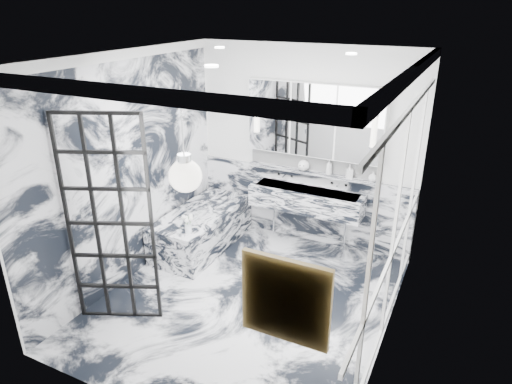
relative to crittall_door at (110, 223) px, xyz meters
The scene contains 25 objects.
floor 1.84m from the crittall_door, 37.47° to the left, with size 3.60×3.60×0.00m, color silver.
ceiling 2.18m from the crittall_door, 37.47° to the left, with size 3.60×3.60×0.00m, color white.
wall_back 2.91m from the crittall_door, 66.94° to the left, with size 3.60×3.60×0.00m, color white.
wall_front 1.49m from the crittall_door, 39.21° to the right, with size 3.60×3.60×0.00m, color white.
wall_left 1.02m from the crittall_door, 117.94° to the left, with size 3.60×3.60×0.00m, color white.
wall_right 2.88m from the crittall_door, 17.67° to the left, with size 3.60×3.60×0.00m, color white.
marble_clad_back 2.95m from the crittall_door, 66.74° to the left, with size 3.18×0.05×1.05m, color silver.
marble_clad_left 1.00m from the crittall_door, 117.16° to the left, with size 0.02×3.56×2.68m, color silver.
panel_molding 2.86m from the crittall_door, 17.79° to the left, with size 0.03×3.40×2.30m, color white.
soap_bottle_a 3.01m from the crittall_door, 59.23° to the left, with size 0.09×0.09×0.22m, color #8C5919.
soap_bottle_b 3.16m from the crittall_door, 54.77° to the left, with size 0.09×0.09×0.19m, color #4C4C51.
soap_bottle_c 3.35m from the crittall_door, 50.38° to the left, with size 0.11×0.11×0.14m, color silver.
face_pot 2.83m from the crittall_door, 65.65° to the left, with size 0.16×0.16×0.16m, color white.
amber_bottle 3.00m from the crittall_door, 59.43° to the left, with size 0.04×0.04×0.10m, color #8C5919.
flower_vase 1.29m from the crittall_door, 82.25° to the left, with size 0.09×0.09×0.12m, color silver.
crittall_door is the anchor object (origin of this frame).
artwork 2.53m from the crittall_door, 20.80° to the right, with size 0.50×0.05×0.50m, color #B26312.
pendant_light 1.72m from the crittall_door, 20.70° to the right, with size 0.25×0.25×0.25m, color white.
trough_sink 2.78m from the crittall_door, 62.05° to the left, with size 1.60×0.45×0.30m, color silver.
ledge 2.90m from the crittall_door, 63.58° to the left, with size 1.90×0.14×0.04m, color silver.
subway_tile 2.95m from the crittall_door, 64.12° to the left, with size 1.90×0.03×0.23m, color white.
mirror_cabinet 2.97m from the crittall_door, 63.63° to the left, with size 1.90×0.16×1.00m, color white.
sconce_left 2.62m from the crittall_door, 79.41° to the left, with size 0.07×0.07×0.40m, color white.
sconce_right 3.33m from the crittall_door, 49.89° to the left, with size 0.07×0.07×0.40m, color white.
bathtub 1.98m from the crittall_door, 91.21° to the left, with size 0.75×1.65×0.55m, color silver.
Camera 1 is at (2.09, -4.00, 3.28)m, focal length 32.00 mm.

